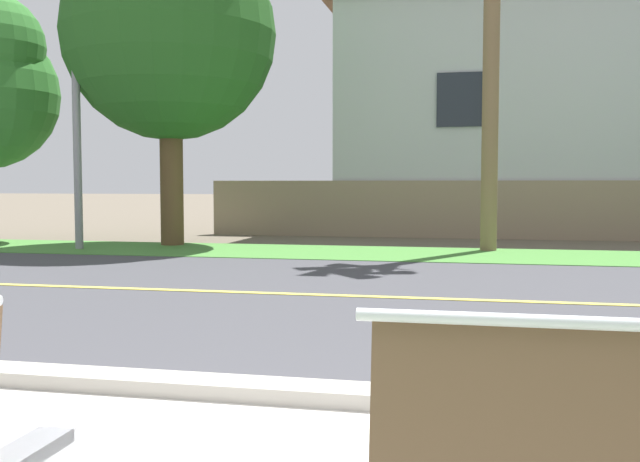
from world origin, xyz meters
The scene contains 9 objects.
ground_plane centered at (0.00, 8.00, 0.00)m, with size 140.00×140.00×0.00m, color #665B4C.
curb_edge centered at (0.00, 2.35, 0.06)m, with size 44.00×0.30×0.11m, color #ADA89E.
street_asphalt centered at (0.00, 6.50, 0.00)m, with size 52.00×8.00×0.01m, color #424247.
road_centre_line centered at (0.00, 6.50, 0.01)m, with size 48.00×0.14×0.01m, color #E0CC4C.
far_verge_grass centered at (0.00, 11.76, 0.01)m, with size 48.00×2.80×0.02m, color #478438.
streetlamp centered at (-6.95, 11.56, 4.16)m, with size 0.24×2.10×7.31m.
shade_tree_left centered at (-5.34, 12.55, 4.82)m, with size 4.50×4.50×7.42m.
garden_wall centered at (0.77, 16.02, 0.70)m, with size 13.00×0.36×1.40m, color gray.
house_across_street centered at (3.05, 19.22, 3.39)m, with size 12.27×6.91×6.68m.
Camera 1 is at (0.87, -1.93, 1.35)m, focal length 40.73 mm.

